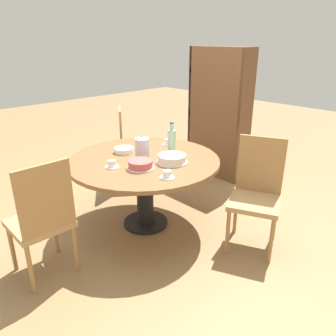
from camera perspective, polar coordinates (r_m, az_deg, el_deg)
ground_plane at (r=3.40m, az=-3.88°, el=-9.59°), size 14.00×14.00×0.00m
dining_table at (r=3.13m, az=-4.15°, el=-0.39°), size 1.42×1.42×0.71m
chair_a at (r=2.64m, az=-21.05°, el=-8.24°), size 0.42×0.42×0.98m
chair_b at (r=2.97m, az=15.16°, el=-4.05°), size 0.56×0.56×0.98m
chair_c at (r=4.14m, az=-6.32°, el=4.02°), size 0.59×0.59×0.98m
bookshelf at (r=4.38m, az=8.74°, el=9.17°), size 0.83×0.28×1.67m
coffee_pot at (r=3.05m, az=-4.51°, el=3.53°), size 0.14×0.14×0.24m
water_bottle at (r=3.15m, az=0.63°, el=4.63°), size 0.08×0.08×0.32m
cake_main at (r=2.97m, az=0.68°, el=1.60°), size 0.29×0.29×0.08m
cake_second at (r=2.84m, az=-4.81°, el=0.58°), size 0.24×0.24×0.07m
cup_a at (r=2.90m, az=-9.74°, el=0.58°), size 0.12×0.12×0.06m
cup_b at (r=3.47m, az=-0.07°, el=4.44°), size 0.12×0.12×0.06m
cup_c at (r=2.65m, az=-0.15°, el=-1.23°), size 0.12×0.12×0.06m
plate_stack at (r=3.27m, az=-7.68°, el=3.11°), size 0.19×0.19×0.05m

